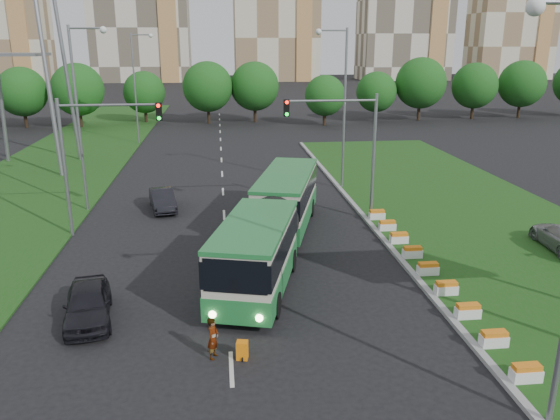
{
  "coord_description": "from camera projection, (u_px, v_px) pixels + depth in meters",
  "views": [
    {
      "loc": [
        -3.17,
        -22.68,
        10.88
      ],
      "look_at": [
        -0.14,
        4.25,
        2.6
      ],
      "focal_mm": 35.0,
      "sensor_mm": 36.0,
      "label": 1
    }
  ],
  "objects": [
    {
      "name": "midrise_east",
      "position": [
        513.0,
        13.0,
        171.41
      ],
      "size": [
        24.0,
        14.0,
        40.0
      ],
      "primitive_type": "cube",
      "color": "beige",
      "rests_on": "ground"
    },
    {
      "name": "traffic_mast_left",
      "position": [
        92.0,
        145.0,
        30.95
      ],
      "size": [
        5.76,
        0.32,
        8.0
      ],
      "color": "gray",
      "rests_on": "ground"
    },
    {
      "name": "articulated_bus",
      "position": [
        270.0,
        220.0,
        29.24
      ],
      "size": [
        2.8,
        17.99,
        2.96
      ],
      "rotation": [
        0.0,
        0.0,
        -0.27
      ],
      "color": "beige",
      "rests_on": "ground"
    },
    {
      "name": "traffic_mast_median",
      "position": [
        349.0,
        138.0,
        33.52
      ],
      "size": [
        5.76,
        0.32,
        8.0
      ],
      "color": "gray",
      "rests_on": "ground"
    },
    {
      "name": "left_verge",
      "position": [
        47.0,
        175.0,
        46.89
      ],
      "size": [
        12.0,
        110.0,
        0.1
      ],
      "primitive_type": "cube",
      "color": "#1B4915",
      "rests_on": "ground"
    },
    {
      "name": "ground",
      "position": [
        293.0,
        291.0,
        25.07
      ],
      "size": [
        360.0,
        360.0,
        0.0
      ],
      "primitive_type": "plane",
      "color": "black",
      "rests_on": "ground"
    },
    {
      "name": "pedestrian",
      "position": [
        213.0,
        338.0,
        19.51
      ],
      "size": [
        0.56,
        0.67,
        1.58
      ],
      "primitive_type": "imported",
      "rotation": [
        0.0,
        0.0,
        1.2
      ],
      "color": "gray",
      "rests_on": "ground"
    },
    {
      "name": "lane_markings",
      "position": [
        223.0,
        185.0,
        43.76
      ],
      "size": [
        0.2,
        100.0,
        0.01
      ],
      "primitive_type": null,
      "color": "silver",
      "rests_on": "ground"
    },
    {
      "name": "car_left_far",
      "position": [
        163.0,
        200.0,
        37.13
      ],
      "size": [
        2.32,
        4.48,
        1.41
      ],
      "primitive_type": "imported",
      "rotation": [
        0.0,
        0.0,
        0.2
      ],
      "color": "black",
      "rests_on": "ground"
    },
    {
      "name": "flower_planters",
      "position": [
        428.0,
        268.0,
        26.42
      ],
      "size": [
        1.1,
        18.1,
        0.6
      ],
      "primitive_type": null,
      "color": "white",
      "rests_on": "grass_median"
    },
    {
      "name": "shopping_trolley",
      "position": [
        242.0,
        350.0,
        19.57
      ],
      "size": [
        0.4,
        0.43,
        0.69
      ],
      "rotation": [
        0.0,
        0.0,
        -0.2
      ],
      "color": "orange",
      "rests_on": "ground"
    },
    {
      "name": "apartment_tower_east",
      "position": [
        406.0,
        1.0,
        166.64
      ],
      "size": [
        27.0,
        15.0,
        47.0
      ],
      "primitive_type": "cube",
      "color": "beige",
      "rests_on": "ground"
    },
    {
      "name": "median_kerb",
      "position": [
        374.0,
        228.0,
        33.29
      ],
      "size": [
        0.3,
        60.0,
        0.18
      ],
      "primitive_type": "cube",
      "color": "gray",
      "rests_on": "ground"
    },
    {
      "name": "street_lamps",
      "position": [
        222.0,
        129.0,
        32.5
      ],
      "size": [
        36.0,
        60.0,
        12.0
      ],
      "primitive_type": null,
      "color": "gray",
      "rests_on": "ground"
    },
    {
      "name": "car_left_near",
      "position": [
        88.0,
        303.0,
        22.19
      ],
      "size": [
        2.52,
        4.7,
        1.52
      ],
      "primitive_type": "imported",
      "rotation": [
        0.0,
        0.0,
        0.17
      ],
      "color": "black",
      "rests_on": "ground"
    },
    {
      "name": "tree_line",
      "position": [
        311.0,
        91.0,
        77.1
      ],
      "size": [
        120.0,
        8.0,
        9.0
      ],
      "primitive_type": null,
      "color": "#165317",
      "rests_on": "ground"
    },
    {
      "name": "grass_median",
      "position": [
        482.0,
        224.0,
        34.04
      ],
      "size": [
        14.0,
        60.0,
        0.15
      ],
      "primitive_type": "cube",
      "color": "#1B4915",
      "rests_on": "ground"
    }
  ]
}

